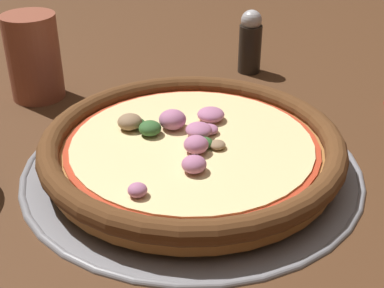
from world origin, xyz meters
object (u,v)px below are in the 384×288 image
pizza (192,146)px  pepper_shaker (250,42)px  pizza_tray (192,165)px  drinking_cup (34,57)px

pizza → pepper_shaker: bearing=-13.8°
pizza_tray → pizza: bearing=61.2°
pizza_tray → pizza: pizza is taller
pepper_shaker → drinking_cup: bearing=110.8°
drinking_cup → pizza_tray: bearing=-127.3°
pizza_tray → pepper_shaker: pepper_shaker is taller
pizza_tray → pepper_shaker: bearing=-13.7°
drinking_cup → pepper_shaker: size_ratio=1.21×
pizza → drinking_cup: drinking_cup is taller
pepper_shaker → pizza: bearing=166.2°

